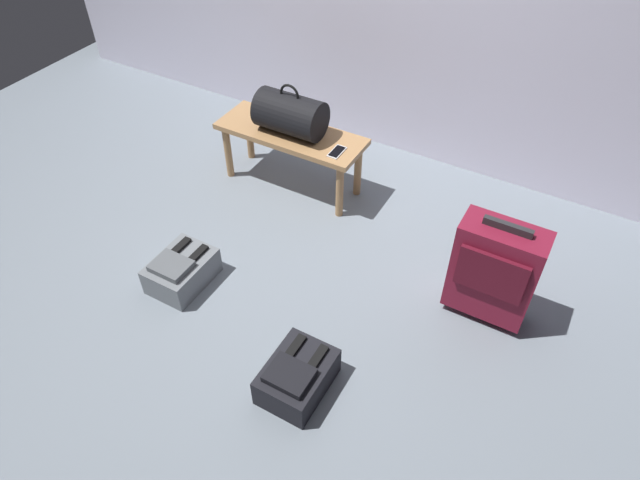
{
  "coord_description": "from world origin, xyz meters",
  "views": [
    {
      "loc": [
        1.34,
        -1.85,
        2.44
      ],
      "look_at": [
        0.21,
        0.15,
        0.25
      ],
      "focal_mm": 31.44,
      "sensor_mm": 36.0,
      "label": 1
    }
  ],
  "objects_px": {
    "duffel_bag_black": "(290,114)",
    "cell_phone": "(337,152)",
    "backpack_grey": "(181,270)",
    "backpack_dark": "(297,376)",
    "bench": "(291,140)",
    "suitcase_upright_burgundy": "(494,270)"
  },
  "relations": [
    {
      "from": "suitcase_upright_burgundy",
      "to": "cell_phone",
      "type": "bearing_deg",
      "value": 160.33
    },
    {
      "from": "backpack_dark",
      "to": "suitcase_upright_burgundy",
      "type": "bearing_deg",
      "value": 54.64
    },
    {
      "from": "duffel_bag_black",
      "to": "cell_phone",
      "type": "height_order",
      "value": "duffel_bag_black"
    },
    {
      "from": "duffel_bag_black",
      "to": "backpack_dark",
      "type": "height_order",
      "value": "duffel_bag_black"
    },
    {
      "from": "cell_phone",
      "to": "backpack_grey",
      "type": "height_order",
      "value": "cell_phone"
    },
    {
      "from": "bench",
      "to": "cell_phone",
      "type": "relative_size",
      "value": 6.94
    },
    {
      "from": "backpack_dark",
      "to": "cell_phone",
      "type": "bearing_deg",
      "value": 110.64
    },
    {
      "from": "duffel_bag_black",
      "to": "suitcase_upright_burgundy",
      "type": "distance_m",
      "value": 1.6
    },
    {
      "from": "cell_phone",
      "to": "backpack_grey",
      "type": "xyz_separation_m",
      "value": [
        -0.45,
        -1.05,
        -0.34
      ]
    },
    {
      "from": "duffel_bag_black",
      "to": "cell_phone",
      "type": "xyz_separation_m",
      "value": [
        0.37,
        -0.06,
        -0.13
      ]
    },
    {
      "from": "duffel_bag_black",
      "to": "suitcase_upright_burgundy",
      "type": "bearing_deg",
      "value": -17.17
    },
    {
      "from": "cell_phone",
      "to": "backpack_dark",
      "type": "distance_m",
      "value": 1.45
    },
    {
      "from": "duffel_bag_black",
      "to": "backpack_dark",
      "type": "bearing_deg",
      "value": -57.77
    },
    {
      "from": "suitcase_upright_burgundy",
      "to": "backpack_dark",
      "type": "height_order",
      "value": "suitcase_upright_burgundy"
    },
    {
      "from": "backpack_grey",
      "to": "backpack_dark",
      "type": "bearing_deg",
      "value": -16.18
    },
    {
      "from": "duffel_bag_black",
      "to": "backpack_dark",
      "type": "distance_m",
      "value": 1.7
    },
    {
      "from": "duffel_bag_black",
      "to": "backpack_grey",
      "type": "relative_size",
      "value": 1.16
    },
    {
      "from": "suitcase_upright_burgundy",
      "to": "backpack_grey",
      "type": "relative_size",
      "value": 1.72
    },
    {
      "from": "backpack_dark",
      "to": "bench",
      "type": "bearing_deg",
      "value": 122.36
    },
    {
      "from": "duffel_bag_black",
      "to": "backpack_grey",
      "type": "height_order",
      "value": "duffel_bag_black"
    },
    {
      "from": "suitcase_upright_burgundy",
      "to": "backpack_grey",
      "type": "xyz_separation_m",
      "value": [
        -1.59,
        -0.64,
        -0.24
      ]
    },
    {
      "from": "bench",
      "to": "suitcase_upright_burgundy",
      "type": "distance_m",
      "value": 1.59
    }
  ]
}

